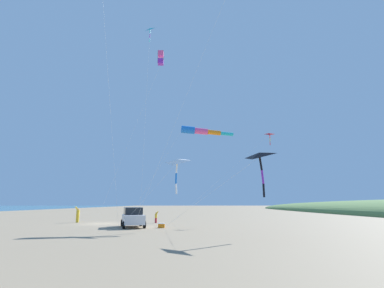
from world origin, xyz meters
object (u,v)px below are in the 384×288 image
(cooler_box, at_px, (161,225))
(person_child_green_jacket, at_px, (156,217))
(kite_delta_blue_topmost, at_px, (150,31))
(parked_car, at_px, (133,217))
(person_adult_flyer, at_px, (78,214))
(kite_box_long_streamer_left, at_px, (161,58))
(kite_windsock_red_high_left, at_px, (200,131))
(kite_delta_teal_far_right, at_px, (177,162))
(kite_delta_rainbow_low_near, at_px, (269,135))
(kite_delta_black_fish_shape, at_px, (259,156))

(cooler_box, bearing_deg, person_child_green_jacket, 99.79)
(kite_delta_blue_topmost, bearing_deg, parked_car, 115.14)
(cooler_box, distance_m, person_child_green_jacket, 6.86)
(person_adult_flyer, xyz_separation_m, person_child_green_jacket, (9.51, -1.16, -0.29))
(kite_delta_blue_topmost, xyz_separation_m, kite_box_long_streamer_left, (0.50, 7.17, 0.98))
(kite_box_long_streamer_left, relative_size, kite_windsock_red_high_left, 1.88)
(cooler_box, height_order, kite_box_long_streamer_left, kite_box_long_streamer_left)
(parked_car, xyz_separation_m, kite_box_long_streamer_left, (1.91, 4.17, 19.04))
(kite_box_long_streamer_left, height_order, kite_windsock_red_high_left, kite_box_long_streamer_left)
(person_adult_flyer, height_order, kite_box_long_streamer_left, kite_box_long_streamer_left)
(kite_box_long_streamer_left, xyz_separation_m, kite_delta_teal_far_right, (2.35, -7.31, -14.12))
(kite_box_long_streamer_left, distance_m, kite_delta_teal_far_right, 16.07)
(kite_delta_blue_topmost, distance_m, kite_box_long_streamer_left, 7.25)
(parked_car, xyz_separation_m, kite_delta_rainbow_low_near, (15.85, 6.84, 9.97))
(parked_car, distance_m, kite_delta_blue_topmost, 18.37)
(kite_delta_rainbow_low_near, bearing_deg, person_adult_flyer, 179.30)
(kite_box_long_streamer_left, bearing_deg, kite_windsock_red_high_left, -39.04)
(kite_delta_teal_far_right, bearing_deg, cooler_box, 121.20)
(kite_delta_blue_topmost, bearing_deg, person_adult_flyer, 132.43)
(cooler_box, distance_m, kite_delta_teal_far_right, 6.30)
(person_adult_flyer, height_order, kite_delta_rainbow_low_near, kite_delta_rainbow_low_near)
(person_adult_flyer, distance_m, kite_delta_rainbow_low_near, 25.69)
(cooler_box, distance_m, kite_delta_black_fish_shape, 12.40)
(person_adult_flyer, xyz_separation_m, kite_delta_blue_topmost, (9.26, -10.14, 18.00))
(person_child_green_jacket, distance_m, kite_delta_rainbow_low_near, 17.49)
(cooler_box, xyz_separation_m, kite_delta_blue_topmost, (-1.41, -2.23, 18.80))
(parked_car, relative_size, kite_delta_rainbow_low_near, 0.36)
(person_child_green_jacket, relative_size, kite_box_long_streamer_left, 0.06)
(person_adult_flyer, bearing_deg, kite_delta_teal_far_right, -40.30)
(kite_delta_black_fish_shape, distance_m, kite_windsock_red_high_left, 11.26)
(kite_delta_rainbow_low_near, bearing_deg, kite_delta_teal_far_right, -139.27)
(person_child_green_jacket, xyz_separation_m, kite_delta_blue_topmost, (-0.25, -8.98, 18.29))
(person_adult_flyer, height_order, kite_windsock_red_high_left, kite_windsock_red_high_left)
(cooler_box, height_order, kite_delta_black_fish_shape, kite_delta_black_fish_shape)
(kite_windsock_red_high_left, relative_size, kite_delta_teal_far_right, 1.69)
(cooler_box, relative_size, person_adult_flyer, 0.33)
(kite_box_long_streamer_left, bearing_deg, kite_delta_rainbow_low_near, 10.87)
(person_child_green_jacket, relative_size, kite_delta_black_fish_shape, 0.14)
(person_child_green_jacket, height_order, kite_delta_blue_topmost, kite_delta_blue_topmost)
(kite_delta_black_fish_shape, bearing_deg, parked_car, 136.88)
(cooler_box, bearing_deg, kite_windsock_red_high_left, 17.59)
(kite_delta_black_fish_shape, bearing_deg, person_adult_flyer, 137.26)
(kite_delta_rainbow_low_near, distance_m, kite_windsock_red_high_left, 11.38)
(kite_delta_blue_topmost, relative_size, kite_delta_teal_far_right, 2.96)
(kite_delta_blue_topmost, bearing_deg, kite_delta_black_fish_shape, -36.56)
(kite_windsock_red_high_left, xyz_separation_m, kite_delta_teal_far_right, (-2.29, -3.55, -3.78))
(kite_box_long_streamer_left, bearing_deg, person_child_green_jacket, 97.92)
(parked_car, distance_m, kite_delta_teal_far_right, 7.23)
(kite_delta_blue_topmost, xyz_separation_m, kite_delta_teal_far_right, (2.85, -0.14, -13.14))
(cooler_box, bearing_deg, kite_box_long_streamer_left, 100.47)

